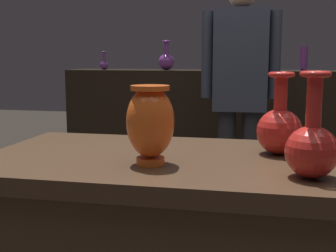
{
  "coord_description": "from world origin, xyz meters",
  "views": [
    {
      "loc": [
        0.22,
        -1.28,
        1.1
      ],
      "look_at": [
        -0.04,
        -0.06,
        0.9
      ],
      "focal_mm": 47.7,
      "sensor_mm": 36.0,
      "label": 1
    }
  ],
  "objects_px": {
    "shelf_vase_right": "(304,59)",
    "shelf_vase_far_left": "(104,64)",
    "vase_centerpiece": "(150,122)",
    "vase_left_accent": "(312,146)",
    "shelf_vase_center": "(233,60)",
    "visitor_center_back": "(240,87)",
    "vase_tall_behind": "(279,128)",
    "shelf_vase_left": "(166,60)"
  },
  "relations": [
    {
      "from": "shelf_vase_right",
      "to": "shelf_vase_center",
      "type": "xyz_separation_m",
      "value": [
        -0.52,
        -0.09,
        -0.01
      ]
    },
    {
      "from": "vase_centerpiece",
      "to": "vase_tall_behind",
      "type": "distance_m",
      "value": 0.41
    },
    {
      "from": "vase_left_accent",
      "to": "shelf_vase_far_left",
      "type": "xyz_separation_m",
      "value": [
        -1.38,
        2.35,
        0.16
      ]
    },
    {
      "from": "shelf_vase_left",
      "to": "vase_tall_behind",
      "type": "bearing_deg",
      "value": -69.01
    },
    {
      "from": "shelf_vase_left",
      "to": "visitor_center_back",
      "type": "distance_m",
      "value": 0.95
    },
    {
      "from": "vase_centerpiece",
      "to": "shelf_vase_center",
      "type": "distance_m",
      "value": 2.29
    },
    {
      "from": "vase_tall_behind",
      "to": "visitor_center_back",
      "type": "distance_m",
      "value": 1.38
    },
    {
      "from": "vase_centerpiece",
      "to": "visitor_center_back",
      "type": "height_order",
      "value": "visitor_center_back"
    },
    {
      "from": "shelf_vase_center",
      "to": "visitor_center_back",
      "type": "bearing_deg",
      "value": -82.96
    },
    {
      "from": "shelf_vase_right",
      "to": "shelf_vase_far_left",
      "type": "height_order",
      "value": "shelf_vase_right"
    },
    {
      "from": "shelf_vase_right",
      "to": "shelf_vase_center",
      "type": "height_order",
      "value": "shelf_vase_right"
    },
    {
      "from": "shelf_vase_left",
      "to": "vase_centerpiece",
      "type": "bearing_deg",
      "value": -78.96
    },
    {
      "from": "vase_centerpiece",
      "to": "shelf_vase_right",
      "type": "bearing_deg",
      "value": 75.94
    },
    {
      "from": "shelf_vase_right",
      "to": "shelf_vase_center",
      "type": "relative_size",
      "value": 1.19
    },
    {
      "from": "vase_centerpiece",
      "to": "vase_left_accent",
      "type": "xyz_separation_m",
      "value": [
        0.42,
        -0.05,
        -0.04
      ]
    },
    {
      "from": "vase_tall_behind",
      "to": "shelf_vase_left",
      "type": "xyz_separation_m",
      "value": [
        -0.8,
        2.07,
        0.18
      ]
    },
    {
      "from": "shelf_vase_right",
      "to": "vase_tall_behind",
      "type": "bearing_deg",
      "value": -96.43
    },
    {
      "from": "shelf_vase_center",
      "to": "shelf_vase_far_left",
      "type": "height_order",
      "value": "shelf_vase_center"
    },
    {
      "from": "vase_left_accent",
      "to": "vase_tall_behind",
      "type": "bearing_deg",
      "value": 104.62
    },
    {
      "from": "vase_centerpiece",
      "to": "shelf_vase_center",
      "type": "height_order",
      "value": "shelf_vase_center"
    },
    {
      "from": "shelf_vase_far_left",
      "to": "visitor_center_back",
      "type": "height_order",
      "value": "visitor_center_back"
    },
    {
      "from": "vase_tall_behind",
      "to": "shelf_vase_left",
      "type": "relative_size",
      "value": 1.1
    },
    {
      "from": "shelf_vase_left",
      "to": "visitor_center_back",
      "type": "height_order",
      "value": "visitor_center_back"
    },
    {
      "from": "vase_left_accent",
      "to": "visitor_center_back",
      "type": "bearing_deg",
      "value": 98.95
    },
    {
      "from": "shelf_vase_right",
      "to": "vase_centerpiece",
      "type": "bearing_deg",
      "value": -104.06
    },
    {
      "from": "vase_centerpiece",
      "to": "shelf_vase_left",
      "type": "relative_size",
      "value": 0.96
    },
    {
      "from": "shelf_vase_center",
      "to": "visitor_center_back",
      "type": "height_order",
      "value": "visitor_center_back"
    },
    {
      "from": "vase_tall_behind",
      "to": "shelf_vase_center",
      "type": "distance_m",
      "value": 2.1
    },
    {
      "from": "vase_centerpiece",
      "to": "vase_tall_behind",
      "type": "height_order",
      "value": "vase_tall_behind"
    },
    {
      "from": "vase_centerpiece",
      "to": "visitor_center_back",
      "type": "distance_m",
      "value": 1.58
    },
    {
      "from": "vase_centerpiece",
      "to": "vase_left_accent",
      "type": "relative_size",
      "value": 0.84
    },
    {
      "from": "shelf_vase_far_left",
      "to": "vase_left_accent",
      "type": "bearing_deg",
      "value": -59.53
    },
    {
      "from": "vase_left_accent",
      "to": "shelf_vase_left",
      "type": "bearing_deg",
      "value": 110.3
    },
    {
      "from": "vase_left_accent",
      "to": "shelf_vase_right",
      "type": "distance_m",
      "value": 2.44
    },
    {
      "from": "vase_centerpiece",
      "to": "shelf_vase_far_left",
      "type": "relative_size",
      "value": 1.49
    },
    {
      "from": "shelf_vase_left",
      "to": "shelf_vase_far_left",
      "type": "height_order",
      "value": "shelf_vase_left"
    },
    {
      "from": "shelf_vase_right",
      "to": "shelf_vase_left",
      "type": "bearing_deg",
      "value": -174.93
    },
    {
      "from": "vase_centerpiece",
      "to": "shelf_vase_center",
      "type": "relative_size",
      "value": 1.46
    },
    {
      "from": "vase_centerpiece",
      "to": "visitor_center_back",
      "type": "xyz_separation_m",
      "value": [
        0.16,
        1.57,
        -0.01
      ]
    },
    {
      "from": "vase_tall_behind",
      "to": "shelf_vase_center",
      "type": "relative_size",
      "value": 1.68
    },
    {
      "from": "vase_tall_behind",
      "to": "shelf_vase_right",
      "type": "height_order",
      "value": "shelf_vase_right"
    },
    {
      "from": "vase_tall_behind",
      "to": "shelf_vase_far_left",
      "type": "relative_size",
      "value": 1.71
    }
  ]
}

